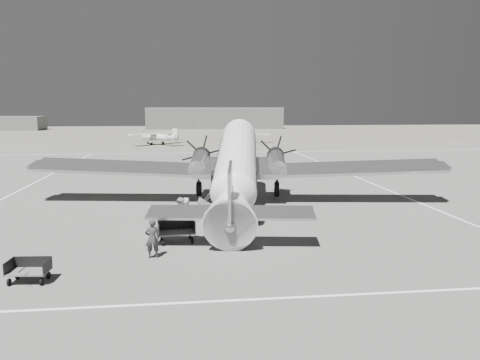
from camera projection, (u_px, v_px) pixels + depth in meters
name	position (u px, v px, depth m)	size (l,w,h in m)	color
ground	(255.00, 211.00, 30.53)	(260.00, 260.00, 0.00)	slate
taxi_line_near	(314.00, 296.00, 16.80)	(60.00, 0.15, 0.01)	white
taxi_line_right	(429.00, 207.00, 31.94)	(0.15, 80.00, 0.01)	white
taxi_line_left	(20.00, 190.00, 38.24)	(0.15, 60.00, 0.01)	white
taxi_line_horizon	(215.00, 153.00, 69.77)	(90.00, 0.15, 0.01)	white
grass_infield	(201.00, 133.00, 123.73)	(260.00, 90.00, 0.01)	#676457
hangar_main	(214.00, 118.00, 148.33)	(42.00, 14.00, 6.60)	#5E5E5E
shed_secondary	(10.00, 123.00, 136.61)	(18.00, 10.00, 4.00)	#5B5B5B
dc3_airliner	(236.00, 166.00, 31.24)	(29.78, 20.66, 5.67)	silver
light_plane_left	(158.00, 138.00, 83.66)	(11.60, 9.41, 2.41)	silver
light_plane_right	(248.00, 137.00, 89.39)	(9.40, 7.62, 1.95)	silver
baggage_cart_near	(176.00, 232.00, 23.47)	(1.91, 1.35, 1.08)	#5B5B5B
baggage_cart_far	(29.00, 271.00, 18.12)	(1.60, 1.13, 0.90)	#5B5B5B
ground_crew	(152.00, 238.00, 21.00)	(0.65, 0.43, 1.79)	#303030
ramp_agent	(181.00, 215.00, 25.10)	(0.95, 0.74, 1.96)	#B3B3B1
passenger	(186.00, 211.00, 26.93)	(0.78, 0.51, 1.59)	beige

